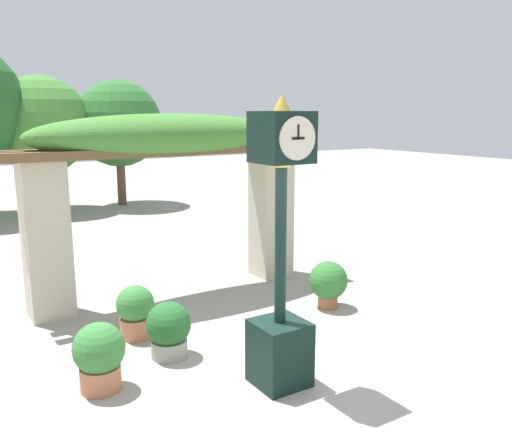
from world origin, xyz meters
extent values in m
plane|color=gray|center=(0.00, 0.00, 0.00)|extent=(60.00, 60.00, 0.00)
cube|color=black|center=(-0.27, 0.03, 0.37)|extent=(0.57, 0.57, 0.74)
cylinder|color=black|center=(-0.27, 0.03, 1.61)|extent=(0.13, 0.13, 1.73)
cylinder|color=gold|center=(-0.27, 0.03, 2.50)|extent=(0.20, 0.20, 0.04)
cube|color=black|center=(-0.27, 0.03, 2.78)|extent=(0.53, 0.53, 0.53)
cylinder|color=beige|center=(-0.27, -0.25, 2.78)|extent=(0.44, 0.02, 0.44)
cylinder|color=beige|center=(-0.27, 0.31, 2.78)|extent=(0.44, 0.02, 0.44)
cube|color=black|center=(-0.27, -0.26, 2.78)|extent=(0.15, 0.01, 0.02)
cube|color=black|center=(-0.27, -0.26, 2.85)|extent=(0.02, 0.01, 0.14)
cone|color=gold|center=(-0.27, 0.03, 3.14)|extent=(0.19, 0.19, 0.17)
cube|color=#BCB299|center=(-2.01, 3.62, 1.18)|extent=(0.62, 0.62, 2.36)
cube|color=#BCB299|center=(2.01, 3.62, 1.18)|extent=(0.62, 0.62, 2.36)
cube|color=brown|center=(0.00, 3.31, 2.43)|extent=(5.24, 0.16, 0.13)
cube|color=brown|center=(0.00, 3.62, 2.43)|extent=(5.24, 0.16, 0.13)
cube|color=brown|center=(0.00, 3.93, 2.43)|extent=(5.24, 0.16, 0.13)
ellipsoid|color=#427F33|center=(0.00, 3.62, 2.67)|extent=(4.52, 1.22, 0.70)
cylinder|color=#B26B4C|center=(-1.20, 2.15, 0.14)|extent=(0.44, 0.44, 0.29)
sphere|color=#387A38|center=(-1.20, 2.15, 0.48)|extent=(0.52, 0.52, 0.52)
cylinder|color=#B26B4C|center=(-2.04, 0.97, 0.14)|extent=(0.45, 0.45, 0.28)
sphere|color=#387A38|center=(-2.04, 0.97, 0.49)|extent=(0.58, 0.58, 0.58)
cylinder|color=gray|center=(-1.06, 1.35, 0.11)|extent=(0.46, 0.46, 0.22)
sphere|color=#235B28|center=(-1.06, 1.35, 0.44)|extent=(0.57, 0.57, 0.57)
cylinder|color=#9E563D|center=(1.78, 1.65, 0.11)|extent=(0.31, 0.31, 0.22)
sphere|color=#2D6B2D|center=(1.78, 1.65, 0.45)|extent=(0.61, 0.61, 0.61)
cylinder|color=brown|center=(-0.12, 13.13, 0.81)|extent=(0.28, 0.28, 1.62)
sphere|color=#427F33|center=(-0.12, 13.13, 2.67)|extent=(2.99, 2.99, 2.99)
cylinder|color=brown|center=(2.25, 12.94, 0.85)|extent=(0.28, 0.28, 1.71)
sphere|color=#2D6B2D|center=(2.25, 12.94, 2.69)|extent=(2.80, 2.80, 2.80)
camera|label=1|loc=(-3.54, -4.65, 3.03)|focal=38.00mm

